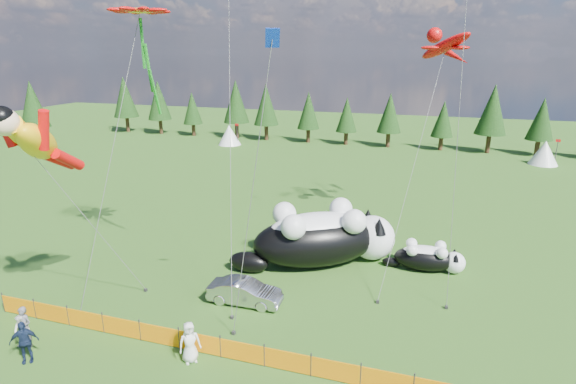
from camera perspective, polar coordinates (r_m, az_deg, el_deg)
name	(u,v)px	position (r m, az deg, el deg)	size (l,w,h in m)	color
ground	(229,316)	(23.42, -7.54, -15.36)	(160.00, 160.00, 0.00)	#0D3A0A
safety_fence	(200,343)	(20.93, -11.17, -18.30)	(22.06, 0.06, 1.10)	#262626
tree_line	(363,117)	(63.94, 9.44, 9.37)	(90.00, 4.00, 8.00)	black
festival_tents	(445,147)	(58.90, 19.30, 5.40)	(50.00, 3.20, 2.80)	white
cat_large	(324,236)	(27.70, 4.56, -5.63)	(9.56, 7.20, 3.81)	black
cat_small	(429,257)	(28.47, 17.41, -7.92)	(4.84, 1.94, 1.75)	black
car	(245,292)	(24.06, -5.51, -12.53)	(1.36, 3.90, 1.28)	#B8B7BC
spectator_a	(25,327)	(23.77, -30.45, -14.58)	(0.71, 0.46, 1.94)	#5A595E
spectator_b	(22,332)	(23.81, -30.66, -15.03)	(0.78, 0.46, 1.60)	silver
spectator_c	(24,342)	(22.76, -30.50, -16.08)	(1.12, 0.58, 1.92)	#16223E
spectator_e	(190,342)	(20.32, -12.39, -18.14)	(0.91, 0.59, 1.86)	silver
superhero_kite	(38,142)	(22.41, -29.21, 5.55)	(5.64, 6.47, 11.24)	#FFB80D
gecko_kite	(445,46)	(32.53, 19.31, 17.07)	(6.42, 14.72, 17.25)	red
flower_kite	(140,15)	(25.40, -18.32, 20.61)	(3.32, 7.56, 15.60)	red
diamond_kite_c	(270,59)	(16.76, -2.34, 16.48)	(2.86, 1.01, 13.76)	#0B2EA9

